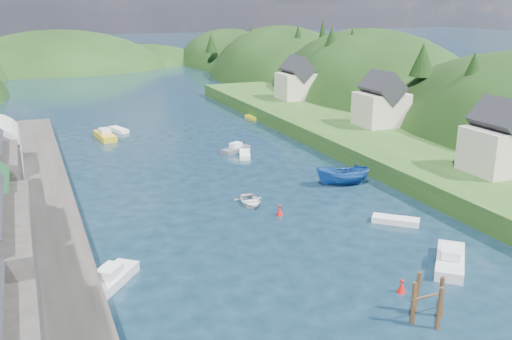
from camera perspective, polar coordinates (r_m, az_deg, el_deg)
name	(u,v)px	position (r m, az deg, el deg)	size (l,w,h in m)	color
ground	(196,156)	(80.48, -5.98, 1.43)	(600.00, 600.00, 0.00)	black
hillside_right	(368,139)	(123.18, 11.11, 3.01)	(36.00, 245.56, 48.00)	black
far_hills	(96,97)	(202.43, -15.73, 7.02)	(103.00, 68.00, 44.00)	black
hill_trees	(169,66)	(91.79, -8.72, 10.27)	(90.17, 154.54, 12.47)	black
quay_left	(11,268)	(48.95, -23.32, -8.96)	(12.00, 110.00, 2.00)	#2D2B28
terrace_right	(388,147)	(82.12, 13.06, 2.26)	(16.00, 120.00, 2.40)	#234719
right_bank_cottages	(375,103)	(89.53, 11.77, 6.56)	(9.00, 59.24, 8.41)	beige
piling_cluster_far	(427,304)	(41.45, 16.77, -12.67)	(2.83, 2.68, 3.61)	#382314
channel_buoy_near	(402,287)	(44.78, 14.36, -11.23)	(0.70, 0.70, 1.10)	#AD110D
channel_buoy_far	(280,211)	(58.06, 2.39, -4.08)	(0.70, 0.70, 1.10)	#AD110D
moored_boats	(282,213)	(56.80, 2.59, -4.33)	(37.51, 87.89, 2.50)	#1A4A92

